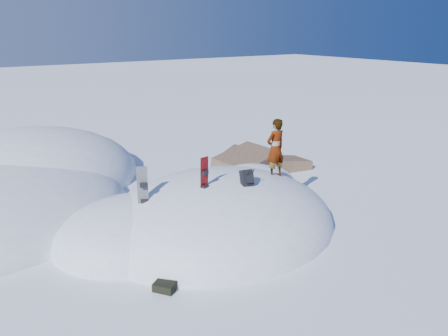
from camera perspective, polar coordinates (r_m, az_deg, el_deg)
ground at (r=12.53m, az=-0.84°, el=-7.60°), size 120.00×120.00×0.00m
snow_mound at (r=12.62m, az=-2.11°, el=-7.40°), size 8.00×6.00×3.00m
rock_outcrop at (r=16.82m, az=3.98°, el=-0.79°), size 4.68×4.41×1.68m
snowboard_red at (r=11.26m, az=-2.56°, el=-1.73°), size 0.26×0.16×1.33m
snowboard_dark at (r=11.24m, az=-10.51°, el=-3.45°), size 0.37×0.38×1.46m
backpack at (r=11.51m, az=3.03°, el=-1.28°), size 0.38×0.45×0.51m
gear_pile at (r=9.92m, az=-7.14°, el=-14.39°), size 0.88×0.75×0.23m
person at (r=12.71m, az=6.73°, el=2.56°), size 0.65×0.45×1.75m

